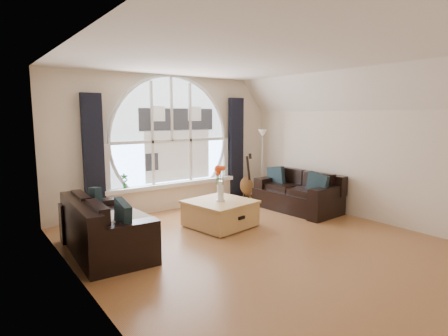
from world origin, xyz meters
TOP-DOWN VIEW (x-y plane):
  - ground at (0.00, 0.00)m, footprint 5.00×5.50m
  - ceiling at (0.00, 0.00)m, footprint 5.00×5.50m
  - wall_back at (0.00, 2.75)m, footprint 5.00×0.01m
  - wall_left at (-2.50, 0.00)m, footprint 0.01×5.50m
  - wall_right at (2.50, 0.00)m, footprint 0.01×5.50m
  - attic_slope at (2.20, 0.00)m, footprint 0.92×5.50m
  - arched_window at (0.00, 2.72)m, footprint 2.60×0.06m
  - window_sill at (0.00, 2.65)m, footprint 2.90×0.22m
  - window_frame at (0.00, 2.69)m, footprint 2.76×0.08m
  - neighbor_house at (0.15, 2.71)m, footprint 1.70×0.02m
  - curtain_left at (-1.60, 2.63)m, footprint 0.35×0.12m
  - curtain_right at (1.60, 2.63)m, footprint 0.35×0.12m
  - sofa_left at (-1.95, 1.04)m, footprint 0.95×1.76m
  - sofa_right at (1.95, 1.06)m, footprint 0.97×1.77m
  - coffee_chest at (0.05, 1.08)m, footprint 1.16×1.16m
  - throw_blanket at (-1.75, 0.85)m, footprint 0.65×0.65m
  - vase_flowers at (0.04, 1.06)m, footprint 0.24×0.24m
  - floor_lamp at (2.04, 2.22)m, footprint 0.24×0.24m
  - guitar at (1.79, 2.46)m, footprint 0.39×0.28m
  - potted_plant at (-1.05, 2.65)m, footprint 0.15×0.11m

SIDE VIEW (x-z plane):
  - ground at x=0.00m, z-range -0.01..0.01m
  - coffee_chest at x=0.05m, z-range 0.00..0.50m
  - sofa_left at x=-1.95m, z-range 0.02..0.78m
  - sofa_right at x=1.95m, z-range 0.02..0.78m
  - throw_blanket at x=-1.75m, z-range 0.45..0.55m
  - window_sill at x=0.00m, z-range 0.47..0.55m
  - guitar at x=1.79m, z-range 0.00..1.06m
  - potted_plant at x=-1.05m, z-range 0.55..0.83m
  - floor_lamp at x=2.04m, z-range 0.00..1.60m
  - vase_flowers at x=0.04m, z-range 0.50..1.20m
  - curtain_left at x=-1.60m, z-range 0.00..2.30m
  - curtain_right at x=1.60m, z-range 0.00..2.30m
  - wall_back at x=0.00m, z-range 0.00..2.70m
  - wall_left at x=-2.50m, z-range 0.00..2.70m
  - wall_right at x=2.50m, z-range 0.00..2.70m
  - neighbor_house at x=0.15m, z-range 0.75..2.25m
  - arched_window at x=0.00m, z-range 0.55..2.70m
  - window_frame at x=0.00m, z-range 0.55..2.70m
  - attic_slope at x=2.20m, z-range 1.99..2.71m
  - ceiling at x=0.00m, z-range 2.70..2.71m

